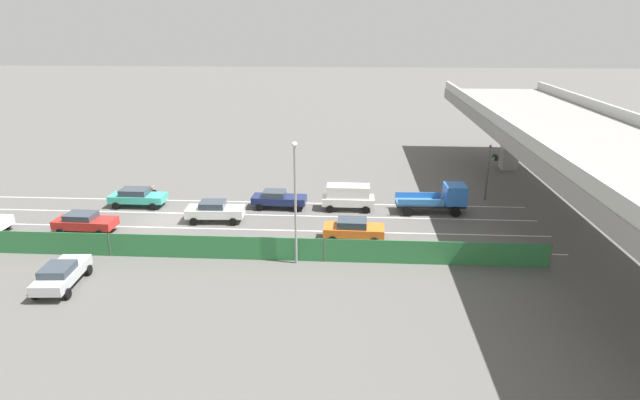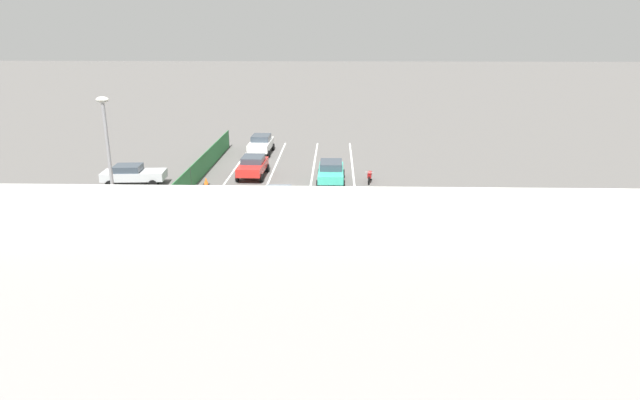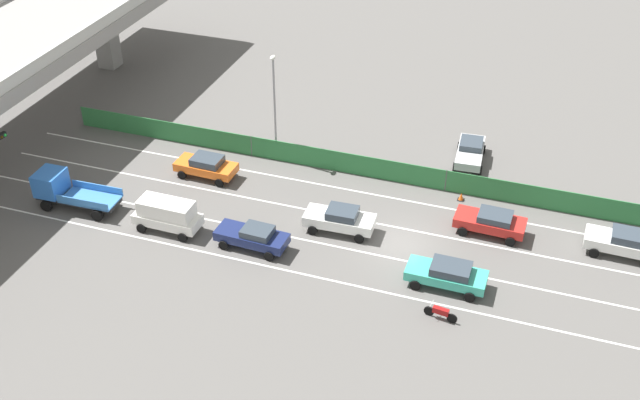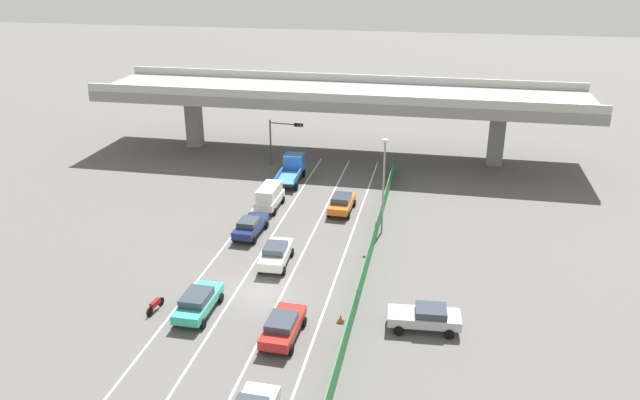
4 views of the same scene
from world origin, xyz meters
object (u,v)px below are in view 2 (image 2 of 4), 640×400
car_van_white (334,270)px  car_taxi_orange (180,279)px  car_taxi_teal (331,171)px  car_hatchback_white (261,144)px  car_sedan_white (278,201)px  parked_wagon_silver (133,174)px  motorcycle (370,176)px  flatbed_truck_blue (325,380)px  traffic_cone (206,181)px  car_sedan_red (253,165)px  street_lamp (110,167)px  car_sedan_navy (334,229)px

car_van_white → car_taxi_orange: bearing=3.9°
car_taxi_teal → car_hatchback_white: car_hatchback_white is taller
car_sedan_white → parked_wagon_silver: (11.35, -6.44, -0.06)m
car_taxi_orange → parked_wagon_silver: size_ratio=0.96×
car_van_white → motorcycle: car_van_white is taller
flatbed_truck_blue → traffic_cone: 26.90m
car_taxi_teal → car_sedan_white: bearing=67.3°
car_sedan_white → car_sedan_red: bearing=-72.4°
flatbed_truck_blue → traffic_cone: (9.30, -25.22, -1.00)m
motorcycle → car_sedan_red: bearing=-8.7°
car_taxi_orange → street_lamp: bearing=-42.9°
flatbed_truck_blue → street_lamp: street_lamp is taller
car_sedan_red → flatbed_truck_blue: flatbed_truck_blue is taller
car_hatchback_white → street_lamp: (3.82, 24.56, 3.94)m
car_taxi_orange → motorcycle: bearing=-116.0°
car_sedan_white → street_lamp: bearing=45.4°
car_taxi_orange → street_lamp: 6.80m
car_van_white → parked_wagon_silver: 22.55m
parked_wagon_silver → car_taxi_orange: bearing=115.2°
car_taxi_orange → car_sedan_red: (-0.21, -20.23, -0.02)m
car_hatchback_white → parked_wagon_silver: bearing=53.6°
car_van_white → car_hatchback_white: car_van_white is taller
motorcycle → traffic_cone: (12.14, 1.05, -0.20)m
car_sedan_navy → car_hatchback_white: 22.93m
parked_wagon_silver → street_lamp: size_ratio=0.56×
car_sedan_navy → parked_wagon_silver: bearing=-36.7°
car_van_white → car_taxi_teal: bearing=-89.1°
flatbed_truck_blue → street_lamp: 15.69m
street_lamp → car_taxi_orange: bearing=137.1°
car_taxi_teal → parked_wagon_silver: size_ratio=1.02×
car_sedan_navy → motorcycle: bearing=-101.9°
car_taxi_orange → car_sedan_navy: bearing=-135.8°
car_sedan_white → car_sedan_red: size_ratio=1.02×
car_taxi_teal → traffic_cone: (9.23, 0.81, -0.64)m
car_van_white → traffic_cone: size_ratio=7.73×
car_sedan_white → street_lamp: street_lamp is taller
car_hatchback_white → motorcycle: bearing=134.9°
car_taxi_teal → motorcycle: (-2.91, -0.24, -0.44)m
car_sedan_white → car_van_white: 11.12m
car_taxi_orange → traffic_cone: (2.93, -17.80, -0.64)m
motorcycle → car_van_white: bearing=81.9°
street_lamp → car_hatchback_white: bearing=-98.8°
flatbed_truck_blue → motorcycle: bearing=-96.2°
car_van_white → car_hatchback_white: size_ratio=0.96×
car_taxi_orange → car_sedan_white: size_ratio=0.96×
car_taxi_orange → car_hatchback_white: bearing=-89.6°
car_sedan_red → car_hatchback_white: bearing=-87.0°
car_taxi_orange → parked_wagon_silver: bearing=-64.8°
car_hatchback_white → street_lamp: size_ratio=0.55×
car_sedan_red → car_taxi_orange: bearing=89.4°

